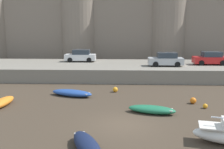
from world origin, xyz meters
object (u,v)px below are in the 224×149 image
at_px(rowboat_midflat_centre, 87,145).
at_px(mooring_buoy_mid_mud, 115,90).
at_px(mooring_buoy_near_channel, 205,106).
at_px(rowboat_near_channel_right, 2,102).
at_px(car_quay_east, 81,56).
at_px(rowboat_midflat_right, 72,93).
at_px(mooring_buoy_near_shore, 193,101).
at_px(car_quay_west, 210,58).
at_px(rowboat_foreground_right, 152,109).
at_px(car_quay_centre_east, 166,60).

distance_m(rowboat_midflat_centre, mooring_buoy_mid_mud, 12.37).
bearing_deg(mooring_buoy_near_channel, mooring_buoy_mid_mud, 145.34).
distance_m(rowboat_near_channel_right, car_quay_east, 16.12).
xyz_separation_m(rowboat_midflat_right, rowboat_midflat_centre, (2.82, -10.66, 0.04)).
xyz_separation_m(mooring_buoy_near_shore, car_quay_east, (-11.45, 14.20, 2.09)).
distance_m(car_quay_east, car_quay_west, 16.75).
xyz_separation_m(rowboat_foreground_right, car_quay_east, (-7.81, 16.80, 2.04)).
xyz_separation_m(car_quay_centre_east, car_quay_west, (5.73, 1.42, 0.00)).
bearing_deg(mooring_buoy_mid_mud, mooring_buoy_near_shore, -29.29).
bearing_deg(rowboat_midflat_right, rowboat_near_channel_right, -145.97).
distance_m(rowboat_midflat_right, car_quay_west, 18.53).
distance_m(rowboat_midflat_right, mooring_buoy_mid_mud, 4.23).
relative_size(rowboat_near_channel_right, car_quay_centre_east, 0.81).
bearing_deg(rowboat_foreground_right, mooring_buoy_near_channel, 17.60).
relative_size(mooring_buoy_near_shore, mooring_buoy_mid_mud, 1.03).
height_order(rowboat_midflat_centre, mooring_buoy_mid_mud, rowboat_midflat_centre).
height_order(rowboat_midflat_right, mooring_buoy_near_channel, rowboat_midflat_right).
distance_m(rowboat_foreground_right, rowboat_midflat_right, 8.12).
distance_m(rowboat_midflat_right, rowboat_midflat_centre, 11.03).
xyz_separation_m(mooring_buoy_near_channel, car_quay_west, (4.54, 13.17, 2.16)).
distance_m(rowboat_midflat_right, car_quay_east, 12.45).
relative_size(rowboat_near_channel_right, rowboat_midflat_right, 0.80).
distance_m(rowboat_midflat_right, mooring_buoy_near_shore, 10.54).
bearing_deg(mooring_buoy_mid_mud, rowboat_midflat_right, -156.94).
height_order(rowboat_foreground_right, car_quay_west, car_quay_west).
relative_size(rowboat_midflat_centre, car_quay_west, 0.88).
height_order(mooring_buoy_near_shore, mooring_buoy_mid_mud, mooring_buoy_near_shore).
xyz_separation_m(rowboat_near_channel_right, mooring_buoy_mid_mud, (8.79, 4.96, -0.08)).
distance_m(rowboat_near_channel_right, car_quay_centre_east, 18.94).
height_order(rowboat_midflat_centre, car_quay_west, car_quay_west).
bearing_deg(car_quay_west, rowboat_foreground_right, -121.18).
relative_size(mooring_buoy_mid_mud, car_quay_west, 0.12).
bearing_deg(rowboat_near_channel_right, car_quay_west, 33.00).
height_order(rowboat_midflat_right, mooring_buoy_mid_mud, rowboat_midflat_right).
relative_size(rowboat_midflat_right, rowboat_midflat_centre, 1.15).
xyz_separation_m(rowboat_near_channel_right, rowboat_midflat_right, (4.90, 3.31, -0.02)).
xyz_separation_m(rowboat_near_channel_right, mooring_buoy_near_shore, (15.26, 1.34, -0.07)).
relative_size(rowboat_foreground_right, car_quay_east, 0.88).
bearing_deg(mooring_buoy_near_shore, mooring_buoy_near_channel, -64.54).
bearing_deg(rowboat_midflat_right, rowboat_foreground_right, -34.24).
xyz_separation_m(rowboat_near_channel_right, car_quay_east, (3.80, 15.54, 2.01)).
relative_size(rowboat_foreground_right, mooring_buoy_near_shore, 7.06).
bearing_deg(rowboat_midflat_centre, mooring_buoy_mid_mud, 85.00).
distance_m(rowboat_near_channel_right, mooring_buoy_mid_mud, 10.10).
xyz_separation_m(mooring_buoy_near_channel, car_quay_centre_east, (-1.19, 11.74, 2.16)).
xyz_separation_m(mooring_buoy_near_shore, car_quay_centre_east, (-0.59, 10.49, 2.09)).
relative_size(mooring_buoy_near_shore, car_quay_east, 0.12).
relative_size(car_quay_centre_east, car_quay_west, 1.00).
bearing_deg(rowboat_midflat_centre, mooring_buoy_near_channel, 42.42).
relative_size(rowboat_foreground_right, rowboat_midflat_right, 0.87).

